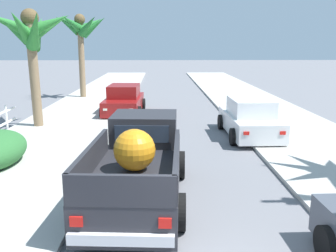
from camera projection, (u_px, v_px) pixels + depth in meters
name	position (u px, v px, depth m)	size (l,w,h in m)	color
sidewalk_left	(69.00, 125.00, 16.59)	(4.67, 60.00, 0.12)	#B2AFA8
sidewalk_right	(283.00, 124.00, 16.79)	(4.67, 60.00, 0.12)	#B2AFA8
curb_left	(89.00, 125.00, 16.61)	(0.16, 60.00, 0.10)	silver
curb_right	(263.00, 124.00, 16.77)	(0.16, 60.00, 0.10)	silver
pickup_truck	(139.00, 165.00, 8.81)	(2.43, 5.31, 1.90)	#28282D
car_left_near	(124.00, 101.00, 19.43)	(2.15, 4.31, 1.54)	maroon
car_right_near	(250.00, 119.00, 14.67)	(2.06, 4.28, 1.54)	silver
palm_tree_left_fore	(80.00, 30.00, 24.12)	(3.58, 3.47, 5.59)	#846B4C
palm_tree_right_fore	(31.00, 34.00, 15.32)	(3.51, 3.94, 5.09)	#846B4C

